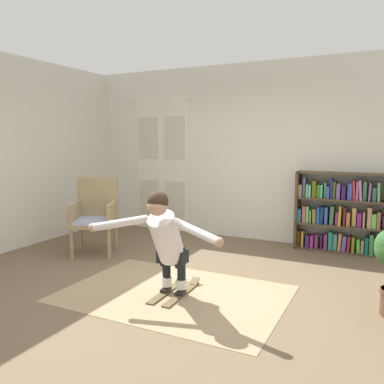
{
  "coord_description": "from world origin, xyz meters",
  "views": [
    {
      "loc": [
        2.03,
        -3.69,
        1.64
      ],
      "look_at": [
        0.03,
        0.36,
        1.05
      ],
      "focal_mm": 36.71,
      "sensor_mm": 36.0,
      "label": 1
    }
  ],
  "objects_px": {
    "bookshelf": "(340,215)",
    "wicker_chair": "(95,214)",
    "person_skier": "(165,236)",
    "skis_pair": "(175,291)"
  },
  "relations": [
    {
      "from": "bookshelf",
      "to": "wicker_chair",
      "type": "bearing_deg",
      "value": -152.95
    },
    {
      "from": "wicker_chair",
      "to": "person_skier",
      "type": "distance_m",
      "value": 2.11
    },
    {
      "from": "wicker_chair",
      "to": "person_skier",
      "type": "height_order",
      "value": "person_skier"
    },
    {
      "from": "wicker_chair",
      "to": "skis_pair",
      "type": "height_order",
      "value": "wicker_chair"
    },
    {
      "from": "person_skier",
      "to": "wicker_chair",
      "type": "bearing_deg",
      "value": 149.44
    },
    {
      "from": "bookshelf",
      "to": "wicker_chair",
      "type": "height_order",
      "value": "bookshelf"
    },
    {
      "from": "skis_pair",
      "to": "bookshelf",
      "type": "bearing_deg",
      "value": 60.7
    },
    {
      "from": "bookshelf",
      "to": "wicker_chair",
      "type": "xyz_separation_m",
      "value": [
        -3.22,
        -1.64,
        0.02
      ]
    },
    {
      "from": "wicker_chair",
      "to": "skis_pair",
      "type": "xyz_separation_m",
      "value": [
        1.81,
        -0.86,
        -0.56
      ]
    },
    {
      "from": "wicker_chair",
      "to": "person_skier",
      "type": "bearing_deg",
      "value": -30.56
    }
  ]
}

